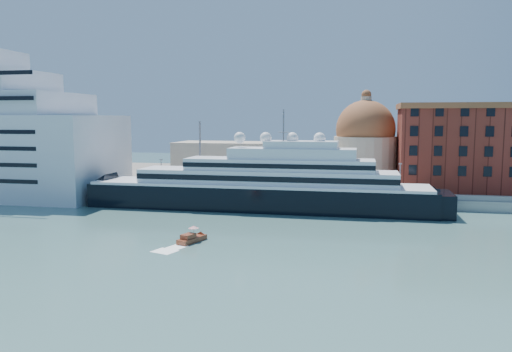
# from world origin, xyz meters

# --- Properties ---
(ground) EXTENTS (400.00, 400.00, 0.00)m
(ground) POSITION_xyz_m (0.00, 0.00, 0.00)
(ground) COLOR #3A6463
(ground) RESTS_ON ground
(quay) EXTENTS (180.00, 10.00, 2.50)m
(quay) POSITION_xyz_m (0.00, 34.00, 1.25)
(quay) COLOR gray
(quay) RESTS_ON ground
(land) EXTENTS (260.00, 72.00, 2.00)m
(land) POSITION_xyz_m (0.00, 75.00, 1.00)
(land) COLOR slate
(land) RESTS_ON ground
(quay_fence) EXTENTS (180.00, 0.10, 1.20)m
(quay_fence) POSITION_xyz_m (0.00, 29.50, 3.10)
(quay_fence) COLOR slate
(quay_fence) RESTS_ON quay
(superyacht) EXTENTS (90.88, 12.60, 27.16)m
(superyacht) POSITION_xyz_m (-5.31, 23.00, 4.69)
(superyacht) COLOR black
(superyacht) RESTS_ON ground
(service_barge) EXTENTS (11.67, 6.68, 2.49)m
(service_barge) POSITION_xyz_m (-57.42, 19.73, 0.72)
(service_barge) COLOR white
(service_barge) RESTS_ON ground
(water_taxi) EXTENTS (3.87, 6.41, 2.89)m
(water_taxi) POSITION_xyz_m (-7.38, -10.44, 0.69)
(water_taxi) COLOR maroon
(water_taxi) RESTS_ON ground
(warehouse) EXTENTS (43.00, 19.00, 23.25)m
(warehouse) POSITION_xyz_m (52.00, 52.00, 13.79)
(warehouse) COLOR maroon
(warehouse) RESTS_ON land
(church) EXTENTS (66.00, 18.00, 25.50)m
(church) POSITION_xyz_m (6.39, 57.72, 10.91)
(church) COLOR beige
(church) RESTS_ON land
(lamp_posts) EXTENTS (120.80, 2.40, 18.00)m
(lamp_posts) POSITION_xyz_m (-12.67, 32.27, 9.84)
(lamp_posts) COLOR slate
(lamp_posts) RESTS_ON quay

